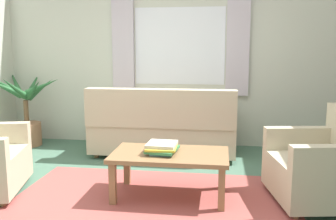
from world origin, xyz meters
The scene contains 9 objects.
ground_plane centered at (0.00, 0.00, 0.00)m, with size 6.24×6.24×0.00m, color #476B56.
wall_back centered at (0.00, 2.26, 1.30)m, with size 5.32×0.12×2.60m, color beige.
window_with_curtains centered at (0.00, 2.18, 1.45)m, with size 1.98×0.07×1.40m.
area_rug centered at (0.00, 0.00, 0.01)m, with size 2.65×1.70×0.01m, color #9E4C47.
couch centered at (-0.14, 1.55, 0.37)m, with size 1.90×0.82×0.92m.
armchair_right centered at (1.57, 0.23, 0.35)m, with size 0.95×0.97×0.88m.
coffee_table centered at (0.14, 0.16, 0.38)m, with size 1.10×0.64×0.44m.
book_stack_on_table centered at (0.06, 0.16, 0.49)m, with size 0.31×0.36×0.09m.
potted_plant centered at (-2.21, 1.78, 0.50)m, with size 1.17×1.13×1.12m.
Camera 1 is at (0.60, -3.21, 1.42)m, focal length 39.69 mm.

